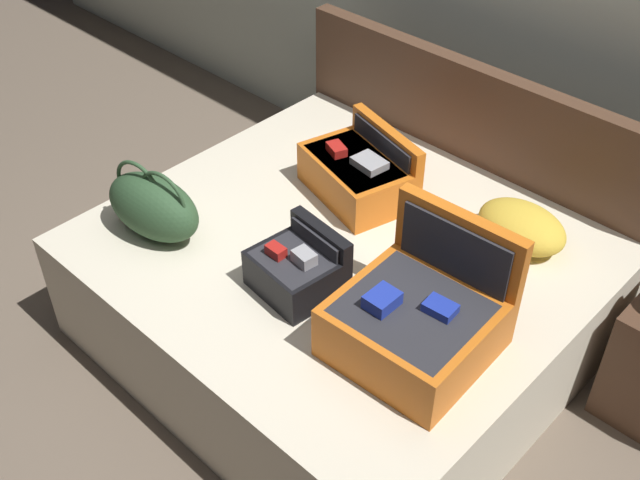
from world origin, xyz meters
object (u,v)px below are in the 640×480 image
at_px(hard_case_large, 418,319).
at_px(bed, 341,293).
at_px(hard_case_medium, 359,173).
at_px(hard_case_small, 297,269).
at_px(pillow_near_headboard, 522,227).
at_px(duffel_bag, 153,206).

bearing_deg(hard_case_large, bed, 154.82).
relative_size(bed, hard_case_large, 3.56).
distance_m(hard_case_medium, hard_case_small, 0.64).
bearing_deg(hard_case_small, pillow_near_headboard, 66.84).
xyz_separation_m(hard_case_large, pillow_near_headboard, (-0.05, 0.73, -0.06)).
relative_size(hard_case_large, pillow_near_headboard, 1.40).
distance_m(duffel_bag, pillow_near_headboard, 1.44).
bearing_deg(pillow_near_headboard, hard_case_large, -86.31).
bearing_deg(bed, pillow_near_headboard, 45.36).
bearing_deg(bed, hard_case_small, -80.99).
relative_size(hard_case_large, hard_case_small, 1.58).
height_order(duffel_bag, pillow_near_headboard, duffel_bag).
distance_m(bed, hard_case_medium, 0.51).
height_order(hard_case_large, hard_case_medium, hard_case_large).
xyz_separation_m(bed, pillow_near_headboard, (0.49, 0.50, 0.34)).
xyz_separation_m(bed, duffel_bag, (-0.59, -0.46, 0.40)).
bearing_deg(duffel_bag, hard_case_large, 11.63).
relative_size(hard_case_medium, pillow_near_headboard, 1.46).
distance_m(hard_case_large, hard_case_medium, 0.90).
xyz_separation_m(bed, hard_case_large, (0.54, -0.22, 0.39)).
height_order(hard_case_medium, duffel_bag, duffel_bag).
height_order(bed, pillow_near_headboard, pillow_near_headboard).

